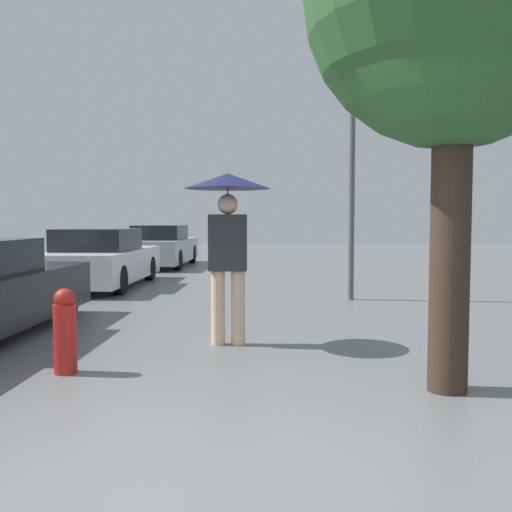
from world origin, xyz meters
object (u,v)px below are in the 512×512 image
pedestrian (228,216)px  fire_hydrant (65,331)px  street_lamp (352,134)px  parked_car_middle (100,260)px  parked_car_farthest (162,247)px

pedestrian → fire_hydrant: size_ratio=2.46×
fire_hydrant → street_lamp: bearing=56.7°
parked_car_middle → fire_hydrant: parked_car_middle is taller
pedestrian → street_lamp: bearing=63.3°
pedestrian → fire_hydrant: 2.16m
parked_car_farthest → fire_hydrant: 12.18m
pedestrian → street_lamp: (1.87, 3.72, 1.46)m
street_lamp → fire_hydrant: (-3.27, -4.98, -2.52)m
pedestrian → parked_car_farthest: 11.24m
pedestrian → parked_car_farthest: pedestrian is taller
street_lamp → fire_hydrant: 6.47m
parked_car_middle → fire_hydrant: 6.98m
street_lamp → parked_car_farthest: bearing=124.1°
parked_car_middle → street_lamp: (5.03, -1.76, 2.34)m
pedestrian → parked_car_farthest: size_ratio=0.44×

